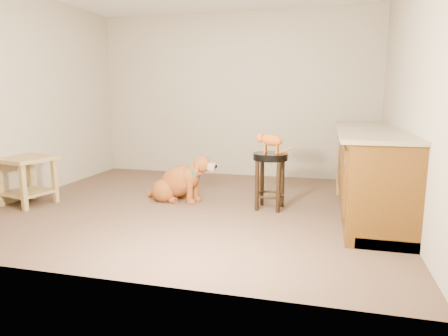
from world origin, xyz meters
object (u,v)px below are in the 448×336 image
(padded_stool, at_px, (270,169))
(tabby_kitten, at_px, (270,141))
(wood_stool, at_px, (356,163))
(golden_retriever, at_px, (179,182))
(side_table, at_px, (27,173))

(padded_stool, height_order, tabby_kitten, tabby_kitten)
(padded_stool, bearing_deg, tabby_kitten, 170.04)
(wood_stool, relative_size, tabby_kitten, 1.89)
(padded_stool, distance_m, wood_stool, 1.43)
(padded_stool, bearing_deg, golden_retriever, 176.27)
(padded_stool, distance_m, side_table, 2.90)
(padded_stool, relative_size, side_table, 0.98)
(padded_stool, xyz_separation_m, wood_stool, (1.00, 1.02, -0.05))
(side_table, bearing_deg, wood_stool, 21.99)
(tabby_kitten, bearing_deg, padded_stool, -5.72)
(wood_stool, height_order, golden_retriever, wood_stool)
(padded_stool, xyz_separation_m, tabby_kitten, (-0.01, 0.00, 0.33))
(tabby_kitten, bearing_deg, wood_stool, 49.34)
(side_table, bearing_deg, padded_stool, 10.69)
(padded_stool, distance_m, golden_retriever, 1.17)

